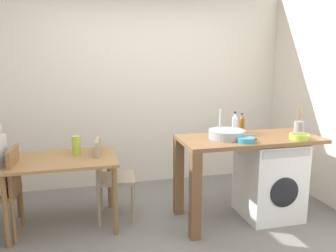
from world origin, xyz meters
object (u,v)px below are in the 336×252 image
Objects in this scene: chair_person_seat at (4,188)px; washing_machine at (269,179)px; bottle_tall_green at (235,124)px; colander at (299,136)px; vase at (76,145)px; mixing_bowl at (245,139)px; utensil_crock at (299,127)px; dining_table at (62,167)px; bottle_squat_brown at (242,124)px; chair_opposite at (109,174)px.

washing_machine is (2.75, -0.21, -0.08)m from chair_person_seat.
washing_machine is 0.73m from bottle_tall_green.
colander is 2.33m from vase.
mixing_bowl is 0.82m from utensil_crock.
colander is at bearing -1.91° from mixing_bowl.
bottle_tall_green is at bearing 173.18° from utensil_crock.
dining_table is at bearing 174.10° from utensil_crock.
bottle_squat_brown reaches higher than vase.
dining_table is 2.47m from colander.
bottle_tall_green is 0.86× the size of utensil_crock.
chair_person_seat is at bearing 175.54° from washing_machine.
washing_machine is 0.68m from bottle_squat_brown.
bottle_squat_brown is at bearing 68.29° from mixing_bowl.
chair_opposite reaches higher than washing_machine.
bottle_tall_green reaches higher than vase.
dining_table is 2.00m from bottle_squat_brown.
mixing_bowl is (-0.04, -0.34, -0.09)m from bottle_tall_green.
bottle_tall_green is 1.72m from vase.
dining_table is at bearing -146.31° from vase.
washing_machine is (2.20, -0.32, -0.21)m from dining_table.
mixing_bowl is at bearing -97.43° from chair_person_seat.
washing_machine is 3.92× the size of bottle_squat_brown.
chair_opposite is at bearing 167.69° from washing_machine.
mixing_bowl reaches higher than dining_table.
bottle_squat_brown is at bearing 36.58° from bottle_tall_green.
bottle_tall_green is at bearing -9.36° from vase.
bottle_squat_brown is (1.49, -0.14, 0.51)m from chair_opposite.
bottle_squat_brown is 1.10× the size of colander.
chair_opposite is 4.92× the size of mixing_bowl.
chair_person_seat is at bearing -73.94° from chair_opposite.
colander is (2.94, -0.43, 0.44)m from chair_person_seat.
dining_table is 0.57m from chair_person_seat.
vase is (-0.33, 0.04, 0.33)m from chair_opposite.
washing_machine is 2.14m from vase.
mixing_bowl is (1.79, -0.52, 0.30)m from dining_table.
chair_person_seat is 3.50× the size of bottle_tall_green.
bottle_tall_green is 0.35m from mixing_bowl.
bottle_tall_green is 1.29× the size of vase.
utensil_crock is at bearing -90.40° from chair_person_seat.
bottle_tall_green reaches higher than mixing_bowl.
utensil_crock reaches higher than mixing_bowl.
bottle_squat_brown reaches higher than mixing_bowl.
chair_person_seat is at bearing -169.28° from dining_table.
dining_table is 2.61m from utensil_crock.
colander is (0.56, -0.36, -0.09)m from bottle_tall_green.
colander is at bearing -95.80° from chair_person_seat.
washing_machine is 4.70× the size of mixing_bowl.
utensil_crock is 2.45m from vase.
washing_machine is 0.69m from mixing_bowl.
dining_table is at bearing 167.37° from colander.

